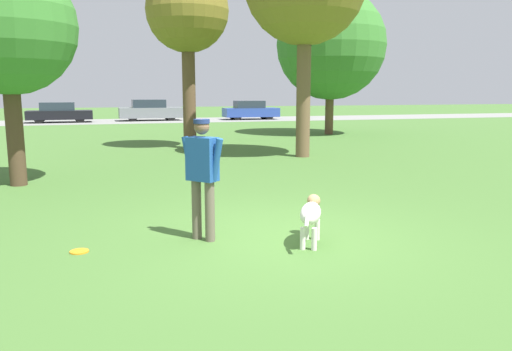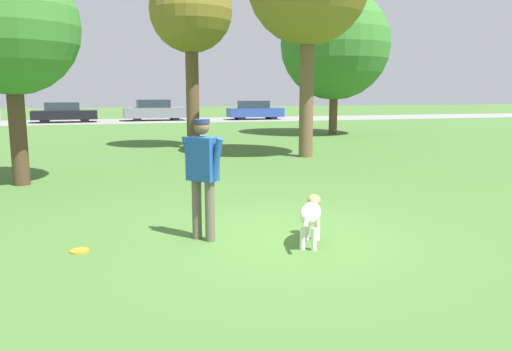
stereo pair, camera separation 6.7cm
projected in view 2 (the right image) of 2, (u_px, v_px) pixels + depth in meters
The scene contains 11 objects.
ground_plane at pixel (276, 237), 6.88m from camera, with size 120.00×120.00×0.00m, color #426B2D.
far_road_strip at pixel (145, 121), 34.08m from camera, with size 120.00×6.00×0.01m.
person at pixel (203, 170), 6.60m from camera, with size 0.51×0.55×1.63m.
dog at pixel (311, 214), 6.52m from camera, with size 0.62×1.01×0.58m.
frisbee at pixel (80, 251), 6.25m from camera, with size 0.23×0.23×0.02m.
tree_near_left at pixel (10, 27), 10.19m from camera, with size 2.80×2.80×4.70m.
tree_far_right at pixel (335, 45), 22.78m from camera, with size 4.99×4.99×6.59m.
tree_mid_center at pixel (191, 13), 16.91m from camera, with size 2.82×2.82×6.11m.
parked_car_black at pixel (64, 113), 32.28m from camera, with size 4.08×1.84×1.30m.
parked_car_grey at pixel (155, 110), 34.33m from camera, with size 4.29×1.82×1.44m.
parked_car_blue at pixel (255, 110), 35.75m from camera, with size 3.91×1.69×1.34m.
Camera 2 is at (-2.10, -6.31, 1.98)m, focal length 35.00 mm.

